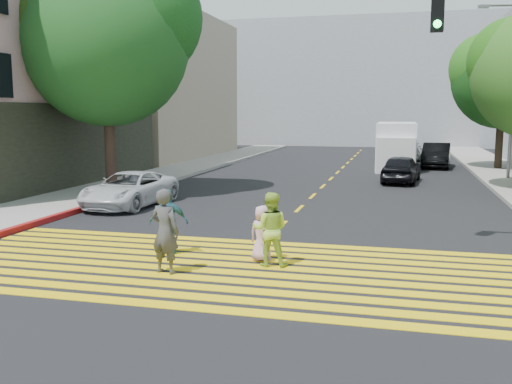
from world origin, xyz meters
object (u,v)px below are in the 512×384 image
at_px(pedestrian_man, 165,231).
at_px(silver_car, 407,150).
at_px(tree_right_far, 505,73).
at_px(pedestrian_woman, 270,229).
at_px(tree_left, 109,34).
at_px(white_van, 396,147).
at_px(white_sedan, 130,189).
at_px(dark_car_parked, 436,155).
at_px(pedestrian_extra, 169,222).
at_px(pedestrian_child, 262,233).
at_px(dark_car_near, 401,169).

xyz_separation_m(pedestrian_man, silver_car, (5.00, 29.56, -0.22)).
xyz_separation_m(tree_right_far, pedestrian_man, (-9.94, -23.51, -4.48)).
bearing_deg(pedestrian_woman, tree_left, -52.41).
xyz_separation_m(tree_left, white_van, (10.83, 12.82, -4.99)).
bearing_deg(white_van, pedestrian_man, -100.93).
bearing_deg(white_sedan, dark_car_parked, 60.41).
bearing_deg(silver_car, pedestrian_woman, 84.35).
distance_m(tree_right_far, pedestrian_woman, 24.25).
bearing_deg(pedestrian_extra, tree_right_far, -128.01).
bearing_deg(silver_car, white_van, 84.72).
relative_size(pedestrian_woman, dark_car_parked, 0.37).
height_order(pedestrian_child, pedestrian_extra, pedestrian_extra).
bearing_deg(pedestrian_extra, pedestrian_child, 165.75).
bearing_deg(dark_car_parked, pedestrian_man, -99.80).
relative_size(pedestrian_man, white_sedan, 0.41).
xyz_separation_m(tree_left, pedestrian_child, (8.20, -8.61, -5.63)).
relative_size(tree_right_far, dark_car_parked, 1.82).
bearing_deg(white_sedan, pedestrian_man, -55.23).
relative_size(dark_car_near, dark_car_parked, 0.88).
bearing_deg(white_sedan, dark_car_near, 48.55).
bearing_deg(pedestrian_man, tree_right_far, -99.75).
xyz_separation_m(pedestrian_man, dark_car_near, (4.63, 16.66, -0.22)).
bearing_deg(pedestrian_extra, pedestrian_woman, 158.20).
xyz_separation_m(white_sedan, dark_car_parked, (11.16, 17.20, 0.12)).
distance_m(tree_right_far, pedestrian_child, 24.05).
height_order(pedestrian_child, silver_car, silver_car).
bearing_deg(pedestrian_man, white_van, -87.54).
relative_size(silver_car, white_van, 0.81).
relative_size(pedestrian_extra, white_sedan, 0.35).
xyz_separation_m(tree_left, tree_right_far, (16.45, 13.49, -0.89)).
xyz_separation_m(tree_left, white_sedan, (1.97, -2.58, -5.65)).
relative_size(pedestrian_woman, pedestrian_extra, 1.05).
xyz_separation_m(dark_car_near, white_van, (-0.31, 6.18, 0.60)).
height_order(tree_left, dark_car_near, tree_left).
relative_size(tree_right_far, dark_car_near, 2.07).
relative_size(tree_left, dark_car_near, 2.42).
bearing_deg(silver_car, tree_right_far, 129.70).
distance_m(tree_left, white_van, 17.51).
xyz_separation_m(tree_left, pedestrian_extra, (5.96, -8.54, -5.49)).
distance_m(pedestrian_extra, white_sedan, 7.18).
bearing_deg(white_van, pedestrian_child, -97.22).
distance_m(pedestrian_woman, dark_car_parked, 24.03).
bearing_deg(tree_left, tree_right_far, 39.35).
bearing_deg(white_van, white_sedan, -120.14).
relative_size(white_sedan, dark_car_near, 1.12).
bearing_deg(pedestrian_woman, tree_right_far, -115.40).
relative_size(tree_right_far, pedestrian_man, 4.52).
height_order(pedestrian_woman, silver_car, pedestrian_woman).
xyz_separation_m(dark_car_near, silver_car, (0.37, 12.90, 0.00)).
height_order(white_sedan, dark_car_parked, dark_car_parked).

